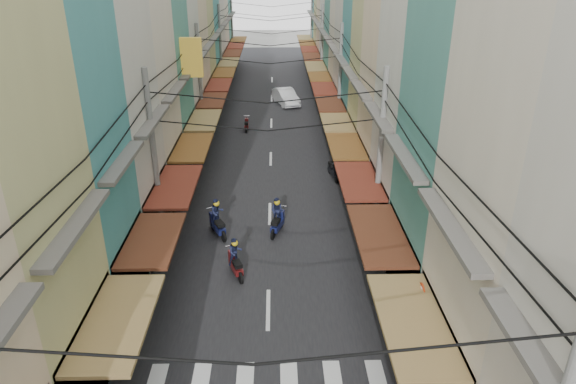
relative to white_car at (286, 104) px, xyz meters
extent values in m
plane|color=slate|center=(-1.30, -27.85, 0.00)|extent=(160.00, 160.00, 0.00)
cube|color=black|center=(-1.30, -7.85, 0.01)|extent=(10.00, 80.00, 0.02)
cube|color=gray|center=(-7.80, -7.85, 0.03)|extent=(3.00, 80.00, 0.06)
cube|color=gray|center=(5.20, -7.85, 0.03)|extent=(3.00, 80.00, 0.06)
cube|color=black|center=(-6.90, -34.12, 1.60)|extent=(1.20, 4.52, 3.20)
cube|color=olive|center=(-5.40, -34.12, 3.00)|extent=(1.80, 4.33, 0.12)
cube|color=#595651|center=(-6.05, -34.12, 6.00)|extent=(0.50, 4.23, 0.15)
cube|color=black|center=(-6.90, -29.62, 1.60)|extent=(1.20, 4.13, 3.20)
cube|color=#572A18|center=(-5.40, -29.62, 3.00)|extent=(1.80, 3.96, 0.12)
cube|color=#595651|center=(-6.05, -29.62, 6.00)|extent=(0.50, 3.87, 0.15)
cube|color=beige|center=(-9.30, -24.90, 10.47)|extent=(6.00, 5.14, 20.93)
cube|color=black|center=(-6.90, -24.90, 1.60)|extent=(1.20, 4.94, 3.20)
cube|color=maroon|center=(-5.40, -24.90, 3.00)|extent=(1.80, 4.73, 0.12)
cube|color=#595651|center=(-6.05, -24.90, 6.00)|extent=(0.50, 4.63, 0.15)
cube|color=beige|center=(-9.30, -19.85, 8.72)|extent=(6.00, 4.95, 17.43)
cube|color=black|center=(-6.90, -19.85, 1.60)|extent=(1.20, 4.75, 3.20)
cube|color=brown|center=(-5.40, -19.85, 3.00)|extent=(1.80, 4.56, 0.12)
cube|color=#595651|center=(-6.05, -19.85, 6.00)|extent=(0.50, 4.46, 0.15)
cube|color=teal|center=(-9.30, -14.88, 8.16)|extent=(6.00, 4.99, 16.32)
cube|color=black|center=(-6.90, -14.88, 1.60)|extent=(1.20, 4.80, 3.20)
cube|color=olive|center=(-5.40, -14.88, 3.00)|extent=(1.80, 4.60, 0.12)
cube|color=#595651|center=(-6.05, -14.88, 6.00)|extent=(0.50, 4.50, 0.15)
cube|color=black|center=(-6.90, -10.06, 1.60)|extent=(1.20, 4.46, 3.20)
cube|color=#572A18|center=(-5.40, -10.06, 3.00)|extent=(1.80, 4.27, 0.12)
cube|color=#595651|center=(-6.05, -10.06, 6.00)|extent=(0.50, 4.18, 0.15)
cube|color=black|center=(-6.90, -5.29, 1.60)|extent=(1.20, 4.70, 3.20)
cube|color=maroon|center=(-5.40, -5.29, 3.00)|extent=(1.80, 4.50, 0.12)
cube|color=#595651|center=(-6.05, -5.29, 6.00)|extent=(0.50, 4.40, 0.15)
cube|color=black|center=(-6.90, -0.58, 1.60)|extent=(1.20, 4.34, 3.20)
cube|color=brown|center=(-5.40, -0.58, 3.00)|extent=(1.80, 4.16, 0.12)
cube|color=#595651|center=(-6.05, -0.58, 6.00)|extent=(0.50, 4.07, 0.15)
cube|color=black|center=(-6.90, 4.28, 1.60)|extent=(1.20, 4.99, 3.20)
cube|color=olive|center=(-5.40, 4.28, 3.00)|extent=(1.80, 4.78, 0.12)
cube|color=#595651|center=(-6.05, 4.28, 6.00)|extent=(0.50, 4.68, 0.15)
cube|color=black|center=(-6.90, 9.34, 1.60)|extent=(1.20, 4.74, 3.20)
cube|color=#572A18|center=(-5.40, 9.34, 3.00)|extent=(1.80, 4.55, 0.12)
cube|color=#595651|center=(-6.05, 9.34, 6.00)|extent=(0.50, 4.45, 0.15)
cube|color=black|center=(-6.90, 14.29, 1.60)|extent=(1.20, 4.76, 3.20)
cube|color=maroon|center=(-5.40, 14.29, 3.00)|extent=(1.80, 4.56, 0.12)
cube|color=#595651|center=(-6.05, 14.29, 6.00)|extent=(0.50, 4.46, 0.15)
cube|color=black|center=(-6.90, 19.29, 1.60)|extent=(1.20, 4.84, 3.20)
cube|color=brown|center=(-5.40, 19.29, 3.00)|extent=(1.80, 4.64, 0.12)
cube|color=#595651|center=(-6.05, 19.29, 6.00)|extent=(0.50, 4.54, 0.15)
cube|color=brown|center=(-5.70, -15.85, 7.00)|extent=(1.20, 0.40, 2.20)
cube|color=#595651|center=(3.45, -39.25, 6.00)|extent=(0.50, 4.25, 0.15)
cube|color=black|center=(4.30, -34.40, 1.60)|extent=(1.20, 4.78, 3.20)
cube|color=olive|center=(2.80, -34.40, 3.00)|extent=(1.80, 4.58, 0.12)
cube|color=#595651|center=(3.45, -34.40, 6.00)|extent=(0.50, 4.48, 0.15)
cube|color=teal|center=(6.70, -29.40, 7.54)|extent=(6.00, 5.03, 15.08)
cube|color=black|center=(4.30, -29.40, 1.60)|extent=(1.20, 4.83, 3.20)
cube|color=#572A18|center=(2.80, -29.40, 3.00)|extent=(1.80, 4.63, 0.12)
cube|color=#595651|center=(3.45, -29.40, 6.00)|extent=(0.50, 4.53, 0.15)
cube|color=black|center=(4.30, -24.49, 1.60)|extent=(1.20, 4.60, 3.20)
cube|color=maroon|center=(2.80, -24.49, 3.00)|extent=(1.80, 4.41, 0.12)
cube|color=#595651|center=(3.45, -24.49, 6.00)|extent=(0.50, 4.31, 0.15)
cube|color=black|center=(4.30, -19.83, 1.60)|extent=(1.20, 4.34, 3.20)
cube|color=brown|center=(2.80, -19.83, 3.00)|extent=(1.80, 4.16, 0.12)
cube|color=#595651|center=(3.45, -19.83, 6.00)|extent=(0.50, 4.07, 0.15)
cube|color=tan|center=(6.70, -15.51, 7.06)|extent=(6.00, 4.12, 14.13)
cube|color=black|center=(4.30, -15.51, 1.60)|extent=(1.20, 3.96, 3.20)
cube|color=olive|center=(2.80, -15.51, 3.00)|extent=(1.80, 3.79, 0.12)
cube|color=#595651|center=(3.45, -15.51, 6.00)|extent=(0.50, 3.71, 0.15)
cube|color=teal|center=(6.70, -11.24, 8.84)|extent=(6.00, 4.40, 17.68)
cube|color=black|center=(4.30, -11.24, 1.60)|extent=(1.20, 4.23, 3.20)
cube|color=#572A18|center=(2.80, -11.24, 3.00)|extent=(1.80, 4.05, 0.12)
cube|color=#595651|center=(3.45, -11.24, 6.00)|extent=(0.50, 3.96, 0.15)
cube|color=black|center=(4.30, -6.72, 1.60)|extent=(1.20, 4.45, 3.20)
cube|color=maroon|center=(2.80, -6.72, 3.00)|extent=(1.80, 4.26, 0.12)
cube|color=#595651|center=(3.45, -6.72, 6.00)|extent=(0.50, 4.17, 0.15)
cube|color=black|center=(4.30, -2.41, 1.60)|extent=(1.20, 3.84, 3.20)
cube|color=brown|center=(2.80, -2.41, 3.00)|extent=(1.80, 3.68, 0.12)
cube|color=#595651|center=(3.45, -2.41, 6.00)|extent=(0.50, 3.60, 0.15)
cube|color=black|center=(4.30, 2.10, 1.60)|extent=(1.20, 4.81, 3.20)
cube|color=olive|center=(2.80, 2.10, 3.00)|extent=(1.80, 4.61, 0.12)
cube|color=#595651|center=(3.45, 2.10, 6.00)|extent=(0.50, 4.51, 0.15)
cube|color=black|center=(4.30, 7.10, 1.60)|extent=(1.20, 4.80, 3.20)
cube|color=#572A18|center=(2.80, 7.10, 3.00)|extent=(1.80, 4.60, 0.12)
cube|color=#595651|center=(3.45, 7.10, 6.00)|extent=(0.50, 4.50, 0.15)
cube|color=black|center=(4.30, 11.76, 1.60)|extent=(1.20, 4.15, 3.20)
cube|color=maroon|center=(2.80, 11.76, 3.00)|extent=(1.80, 3.97, 0.12)
cube|color=#595651|center=(3.45, 11.76, 6.00)|extent=(0.50, 3.89, 0.15)
cube|color=black|center=(4.30, 16.09, 1.60)|extent=(1.20, 4.16, 3.20)
cube|color=brown|center=(2.80, 16.09, 3.00)|extent=(1.80, 3.99, 0.12)
cube|color=#595651|center=(3.45, 16.09, 6.00)|extent=(0.50, 3.90, 0.15)
cube|color=teal|center=(6.70, 20.69, 7.17)|extent=(6.00, 4.88, 14.34)
cube|color=black|center=(4.30, 20.69, 1.60)|extent=(1.20, 4.68, 3.20)
cube|color=olive|center=(2.80, 20.69, 3.00)|extent=(1.80, 4.49, 0.12)
cube|color=#595651|center=(3.45, 20.69, 6.00)|extent=(0.50, 4.39, 0.15)
cylinder|color=gray|center=(-6.20, -24.85, 4.10)|extent=(0.26, 0.26, 8.20)
cylinder|color=gray|center=(3.60, -24.85, 4.10)|extent=(0.26, 0.26, 8.20)
cylinder|color=gray|center=(-6.20, -9.85, 4.10)|extent=(0.26, 0.26, 8.20)
cylinder|color=gray|center=(3.60, -9.85, 4.10)|extent=(0.26, 0.26, 8.20)
cylinder|color=gray|center=(-6.20, 5.15, 4.10)|extent=(0.26, 0.26, 8.20)
cylinder|color=gray|center=(3.60, 5.15, 4.10)|extent=(0.26, 0.26, 8.20)
cylinder|color=gray|center=(-6.20, 20.15, 4.10)|extent=(0.26, 0.26, 8.20)
cylinder|color=gray|center=(3.60, 20.15, 4.10)|extent=(0.26, 0.26, 8.20)
imported|color=silver|center=(0.00, 0.00, 0.00)|extent=(5.28, 3.28, 1.74)
imported|color=black|center=(4.57, -27.06, 0.00)|extent=(1.83, 0.96, 1.19)
cylinder|color=black|center=(-3.76, -23.37, 0.27)|extent=(0.11, 0.55, 0.55)
cylinder|color=black|center=(-3.76, -24.75, 0.27)|extent=(0.11, 0.55, 0.55)
cube|color=#141A4C|center=(-3.76, -24.06, 0.44)|extent=(0.36, 1.21, 0.30)
cube|color=black|center=(-3.76, -24.32, 0.76)|extent=(0.34, 0.58, 0.19)
cube|color=#141A4C|center=(-3.76, -23.48, 0.69)|extent=(0.32, 0.30, 0.58)
imported|color=#1B2040|center=(-3.76, -24.06, 0.58)|extent=(0.56, 0.39, 1.40)
sphere|color=yellow|center=(-3.76, -24.06, 1.64)|extent=(0.30, 0.30, 0.30)
cylinder|color=black|center=(-0.91, -23.22, 0.26)|extent=(0.10, 0.53, 0.53)
cylinder|color=black|center=(-0.91, -24.54, 0.26)|extent=(0.10, 0.53, 0.53)
cube|color=#141A4C|center=(-0.91, -23.88, 0.43)|extent=(0.35, 1.17, 0.28)
cube|color=black|center=(-0.91, -24.14, 0.73)|extent=(0.33, 0.56, 0.18)
cube|color=#141A4C|center=(-0.91, -23.32, 0.66)|extent=(0.31, 0.28, 0.56)
imported|color=#1B2040|center=(-0.91, -23.88, 0.56)|extent=(0.54, 0.38, 1.35)
sphere|color=yellow|center=(-0.91, -23.88, 1.58)|extent=(0.28, 0.28, 0.28)
cylinder|color=black|center=(-2.66, -26.86, 0.25)|extent=(0.10, 0.50, 0.50)
cylinder|color=black|center=(-2.66, -28.11, 0.25)|extent=(0.10, 0.50, 0.50)
cube|color=#5A1213|center=(-2.66, -27.49, 0.41)|extent=(0.33, 1.11, 0.27)
cube|color=black|center=(-2.66, -27.73, 0.70)|extent=(0.31, 0.53, 0.17)
cube|color=#5A1213|center=(-2.66, -26.95, 0.63)|extent=(0.29, 0.27, 0.53)
imported|color=#1B2040|center=(-2.66, -27.49, 0.53)|extent=(0.51, 0.36, 1.28)
sphere|color=yellow|center=(-2.66, -27.49, 1.50)|extent=(0.27, 0.27, 0.27)
cylinder|color=black|center=(2.50, -16.48, 0.29)|extent=(0.11, 0.58, 0.58)
cylinder|color=black|center=(2.50, -17.94, 0.29)|extent=(0.11, 0.58, 0.58)
cube|color=black|center=(2.50, -17.21, 0.47)|extent=(0.38, 1.29, 0.31)
cube|color=black|center=(2.50, -17.49, 0.81)|extent=(0.36, 0.62, 0.20)
cube|color=black|center=(2.50, -16.59, 0.73)|extent=(0.34, 0.31, 0.62)
cylinder|color=black|center=(-3.19, -7.07, 0.23)|extent=(0.09, 0.46, 0.46)
cylinder|color=black|center=(-3.19, -8.22, 0.23)|extent=(0.09, 0.46, 0.46)
cube|color=#5A1213|center=(-3.19, -7.65, 0.37)|extent=(0.30, 1.02, 0.25)
cube|color=black|center=(-3.19, -7.87, 0.64)|extent=(0.28, 0.49, 0.16)
cube|color=#5A1213|center=(-3.19, -7.16, 0.57)|extent=(0.27, 0.25, 0.49)
cylinder|color=black|center=(4.81, -33.17, 0.28)|extent=(0.11, 0.57, 0.57)
cube|color=maroon|center=(4.81, -33.88, 0.46)|extent=(0.37, 1.25, 0.30)
cube|color=black|center=(4.81, -34.15, 0.78)|extent=(0.35, 0.60, 0.20)
cube|color=maroon|center=(4.81, -33.28, 0.71)|extent=(0.33, 0.30, 0.60)
cylinder|color=black|center=(4.77, -31.97, 0.28)|extent=(0.11, 0.57, 0.57)
cylinder|color=black|center=(4.77, -33.38, 0.28)|extent=(0.11, 0.57, 0.57)
cube|color=#5A1213|center=(4.77, -32.67, 0.46)|extent=(0.37, 1.25, 0.30)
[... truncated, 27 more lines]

